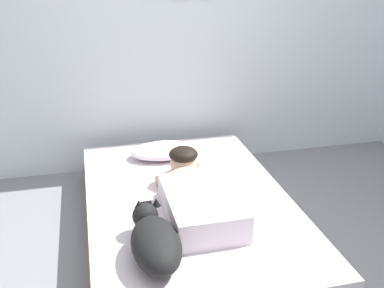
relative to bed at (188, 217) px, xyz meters
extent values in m
plane|color=gray|center=(0.23, -0.46, -0.14)|extent=(12.36, 12.36, 0.00)
cube|color=silver|center=(0.23, 1.24, 1.11)|extent=(4.18, 0.10, 2.50)
cube|color=#726051|center=(0.00, 0.00, -0.08)|extent=(1.36, 2.08, 0.12)
cube|color=silver|center=(0.00, 0.00, 0.06)|extent=(1.32, 2.02, 0.17)
ellipsoid|color=silver|center=(-0.04, 0.69, 0.20)|extent=(0.52, 0.32, 0.11)
cube|color=silver|center=(0.02, -0.28, 0.24)|extent=(0.42, 0.64, 0.18)
ellipsoid|color=#D8AD8E|center=(0.02, 0.06, 0.26)|extent=(0.32, 0.20, 0.16)
sphere|color=#D8AD8E|center=(0.02, 0.22, 0.30)|extent=(0.19, 0.19, 0.19)
ellipsoid|color=black|center=(0.02, 0.22, 0.37)|extent=(0.20, 0.20, 0.10)
cylinder|color=#D8AD8E|center=(-0.08, 0.20, 0.23)|extent=(0.23, 0.07, 0.14)
cylinder|color=#D8AD8E|center=(0.12, 0.20, 0.23)|extent=(0.23, 0.07, 0.14)
ellipsoid|color=black|center=(-0.31, -0.61, 0.25)|extent=(0.26, 0.48, 0.20)
sphere|color=black|center=(-0.33, -0.35, 0.27)|extent=(0.15, 0.15, 0.15)
cone|color=black|center=(-0.36, -0.33, 0.34)|extent=(0.05, 0.05, 0.05)
cone|color=black|center=(-0.26, -0.33, 0.34)|extent=(0.05, 0.05, 0.05)
cylinder|color=#D84C47|center=(0.10, 0.40, 0.19)|extent=(0.09, 0.09, 0.07)
torus|color=#D84C47|center=(0.15, 0.40, 0.19)|extent=(0.05, 0.01, 0.05)
cube|color=black|center=(-0.28, -0.06, 0.15)|extent=(0.07, 0.14, 0.01)
camera|label=1|loc=(-0.59, -2.56, 1.63)|focal=42.23mm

